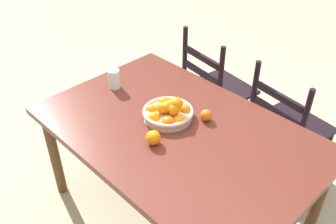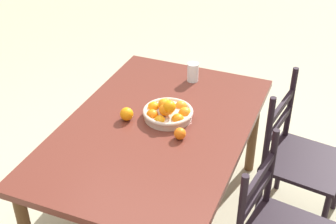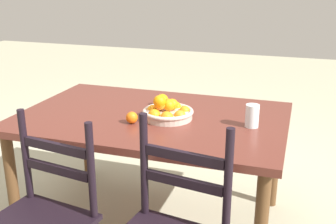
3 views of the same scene
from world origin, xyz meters
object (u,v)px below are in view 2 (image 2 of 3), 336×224
fruit_bowl (168,112)px  orange_loose_0 (127,114)px  drinking_glass (193,72)px  orange_loose_1 (180,134)px  chair_near_window (299,160)px  dining_table (156,137)px

fruit_bowl → orange_loose_0: bearing=-65.1°
fruit_bowl → drinking_glass: (-0.48, -0.02, 0.02)m
fruit_bowl → orange_loose_1: bearing=40.1°
orange_loose_0 → chair_near_window: bearing=110.0°
dining_table → drinking_glass: bearing=178.4°
orange_loose_0 → drinking_glass: bearing=161.2°
chair_near_window → orange_loose_1: (0.42, -0.62, 0.31)m
dining_table → drinking_glass: 0.61m
orange_loose_1 → dining_table: bearing=-108.9°
dining_table → fruit_bowl: fruit_bowl is taller
orange_loose_0 → orange_loose_1: size_ratio=1.18×
orange_loose_0 → drinking_glass: 0.62m
orange_loose_0 → drinking_glass: size_ratio=0.62×
orange_loose_0 → dining_table: bearing=88.6°
fruit_bowl → orange_loose_0: 0.24m
orange_loose_1 → orange_loose_0: bearing=-100.1°
chair_near_window → drinking_glass: 0.88m
dining_table → orange_loose_1: bearing=71.1°
dining_table → orange_loose_0: 0.22m
chair_near_window → fruit_bowl: size_ratio=3.20×
fruit_bowl → drinking_glass: bearing=-178.0°
dining_table → fruit_bowl: (-0.10, 0.03, 0.12)m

